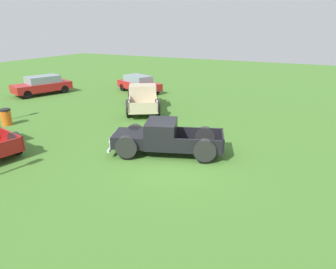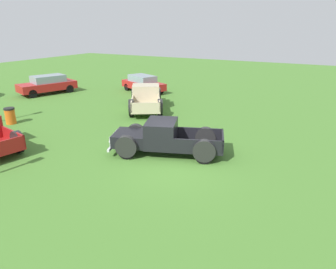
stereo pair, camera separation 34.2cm
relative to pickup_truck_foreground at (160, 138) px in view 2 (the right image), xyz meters
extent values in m
plane|color=#477A2D|center=(-0.78, -0.97, -0.72)|extent=(80.00, 80.00, 0.00)
cube|color=black|center=(-0.45, 1.24, -0.07)|extent=(1.91, 1.89, 0.54)
cube|color=silver|center=(-0.70, 1.95, -0.07)|extent=(1.28, 0.51, 0.45)
sphere|color=silver|center=(-1.26, 1.73, -0.05)|extent=(0.20, 0.20, 0.20)
sphere|color=silver|center=(-0.14, 2.13, -0.05)|extent=(0.20, 0.20, 0.20)
cube|color=black|center=(0.02, -0.06, 0.22)|extent=(1.98, 1.76, 1.13)
cube|color=#8C9EA8|center=(-0.18, 0.51, 0.47)|extent=(1.35, 0.52, 0.50)
cube|color=black|center=(0.59, -1.63, -0.29)|extent=(2.25, 2.50, 0.10)
cube|color=black|center=(-0.15, -1.89, 0.02)|extent=(0.78, 1.97, 0.54)
cube|color=black|center=(1.32, -1.36, 0.02)|extent=(0.78, 1.97, 0.54)
cube|color=black|center=(0.93, -2.56, 0.02)|extent=(1.57, 0.63, 0.54)
cylinder|color=black|center=(-1.22, 0.96, -0.34)|extent=(0.46, 0.78, 0.75)
cylinder|color=#B7B7BC|center=(-1.23, 0.95, -0.34)|extent=(0.32, 0.36, 0.30)
cylinder|color=black|center=(-1.22, 0.96, -0.16)|extent=(0.58, 0.98, 0.94)
cylinder|color=black|center=(0.33, 1.52, -0.34)|extent=(0.46, 0.78, 0.75)
cylinder|color=#B7B7BC|center=(0.34, 1.52, -0.34)|extent=(0.32, 0.36, 0.30)
cylinder|color=black|center=(0.33, 1.52, -0.16)|extent=(0.58, 0.98, 0.94)
cylinder|color=black|center=(-0.10, -2.14, -0.34)|extent=(0.46, 0.78, 0.75)
cylinder|color=#B7B7BC|center=(-0.11, -2.14, -0.34)|extent=(0.32, 0.36, 0.30)
cylinder|color=black|center=(-0.10, -2.14, -0.16)|extent=(0.58, 0.98, 0.94)
cylinder|color=black|center=(1.45, -1.58, -0.34)|extent=(0.46, 0.78, 0.75)
cylinder|color=#B7B7BC|center=(1.46, -1.58, -0.34)|extent=(0.32, 0.36, 0.30)
cylinder|color=black|center=(1.45, -1.58, -0.16)|extent=(0.58, 0.98, 0.94)
cube|color=silver|center=(-0.72, 1.98, -0.38)|extent=(1.72, 0.70, 0.12)
cube|color=maroon|center=(-2.95, 5.86, 0.02)|extent=(0.50, 2.02, 0.54)
cube|color=maroon|center=(-3.91, 5.06, 0.02)|extent=(1.61, 0.41, 0.54)
cylinder|color=black|center=(-2.96, 5.61, -0.35)|extent=(0.36, 0.77, 0.74)
cylinder|color=#B7B7BC|center=(-2.95, 5.61, -0.35)|extent=(0.29, 0.34, 0.30)
cylinder|color=black|center=(-2.96, 5.61, -0.16)|extent=(0.46, 0.97, 0.94)
cube|color=#C6B793|center=(7.69, 5.53, -0.02)|extent=(2.21, 2.22, 0.59)
cube|color=silver|center=(8.39, 5.96, -0.02)|extent=(0.82, 1.28, 0.49)
sphere|color=silver|center=(8.04, 6.50, 0.01)|extent=(0.21, 0.21, 0.21)
sphere|color=silver|center=(8.71, 5.40, 0.01)|extent=(0.21, 0.21, 0.21)
cube|color=#C6B793|center=(6.42, 4.75, 0.30)|extent=(2.11, 2.24, 1.23)
cube|color=#8C9EA8|center=(6.98, 5.09, 0.57)|extent=(0.84, 1.33, 0.54)
cube|color=#C6B793|center=(4.88, 3.81, -0.26)|extent=(2.84, 2.69, 0.11)
cube|color=#C6B793|center=(4.43, 4.53, 0.09)|extent=(1.95, 1.24, 0.59)
cube|color=#C6B793|center=(5.32, 3.08, 0.09)|extent=(1.95, 1.24, 0.59)
cube|color=#C6B793|center=(3.96, 3.24, 0.09)|extent=(1.00, 1.56, 0.59)
cylinder|color=black|center=(7.23, 6.29, -0.31)|extent=(0.81, 0.62, 0.81)
cylinder|color=#B7B7BC|center=(7.22, 6.30, -0.31)|extent=(0.41, 0.39, 0.32)
cylinder|color=black|center=(7.23, 6.29, -0.11)|extent=(1.03, 0.79, 1.02)
cylinder|color=black|center=(8.16, 4.77, -0.31)|extent=(0.81, 0.62, 0.81)
cylinder|color=#B7B7BC|center=(8.17, 4.76, -0.31)|extent=(0.41, 0.39, 0.32)
cylinder|color=black|center=(8.16, 4.77, -0.11)|extent=(1.03, 0.79, 1.02)
cylinder|color=black|center=(4.18, 4.43, -0.31)|extent=(0.81, 0.62, 0.81)
cylinder|color=#B7B7BC|center=(4.18, 4.44, -0.31)|extent=(0.41, 0.39, 0.32)
cylinder|color=black|center=(4.18, 4.43, -0.11)|extent=(1.03, 0.79, 1.02)
cylinder|color=black|center=(5.12, 2.90, -0.31)|extent=(0.81, 0.62, 0.81)
cylinder|color=#B7B7BC|center=(5.12, 2.89, -0.31)|extent=(0.41, 0.39, 0.32)
cylinder|color=black|center=(5.12, 2.90, -0.11)|extent=(1.03, 0.79, 1.02)
cube|color=silver|center=(8.43, 5.98, -0.35)|extent=(1.11, 1.71, 0.13)
cube|color=#B21E1E|center=(11.02, 7.90, -0.12)|extent=(3.20, 4.55, 0.57)
cube|color=#7F939E|center=(11.08, 8.03, 0.43)|extent=(2.24, 2.73, 0.53)
cylinder|color=black|center=(11.18, 6.28, -0.41)|extent=(0.41, 0.64, 0.61)
cylinder|color=black|center=(9.77, 6.86, -0.41)|extent=(0.41, 0.64, 0.61)
cylinder|color=black|center=(12.28, 8.93, -0.41)|extent=(0.41, 0.64, 0.61)
cylinder|color=black|center=(10.86, 9.51, -0.41)|extent=(0.41, 0.64, 0.61)
cube|color=#B21E1E|center=(6.65, 14.59, -0.08)|extent=(4.88, 3.24, 0.62)
cube|color=#7F939E|center=(6.80, 14.54, 0.51)|extent=(2.90, 2.30, 0.57)
cylinder|color=black|center=(4.93, 14.32, -0.39)|extent=(0.69, 0.41, 0.66)
cylinder|color=black|center=(5.48, 15.87, -0.39)|extent=(0.69, 0.41, 0.66)
cylinder|color=black|center=(7.83, 13.30, -0.39)|extent=(0.69, 0.41, 0.66)
cylinder|color=black|center=(8.38, 14.85, -0.39)|extent=(0.69, 0.41, 0.66)
cylinder|color=orange|center=(-0.30, 9.81, -0.29)|extent=(0.56, 0.56, 0.85)
cylinder|color=black|center=(-0.30, 9.81, 0.18)|extent=(0.59, 0.59, 0.10)
camera|label=1|loc=(-11.26, -6.05, 4.70)|focal=33.00mm
camera|label=2|loc=(-11.10, -6.36, 4.70)|focal=33.00mm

